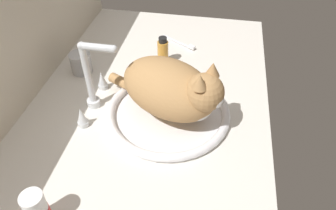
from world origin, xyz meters
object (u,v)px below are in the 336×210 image
(faucet, at_px, (92,83))
(metal_jar, at_px, (81,63))
(amber_bottle, at_px, (162,51))
(pill_bottle, at_px, (37,210))
(toothbrush, at_px, (179,42))
(cat, at_px, (173,89))
(sink_basin, at_px, (168,112))

(faucet, height_order, metal_jar, faucet)
(faucet, bearing_deg, amber_bottle, -30.23)
(faucet, height_order, amber_bottle, faucet)
(pill_bottle, xyz_separation_m, toothbrush, (0.78, -0.19, -0.04))
(cat, distance_m, toothbrush, 0.43)
(sink_basin, bearing_deg, faucet, 90.00)
(faucet, distance_m, amber_bottle, 0.31)
(amber_bottle, bearing_deg, pill_bottle, 167.45)
(amber_bottle, height_order, pill_bottle, amber_bottle)
(sink_basin, distance_m, metal_jar, 0.37)
(sink_basin, distance_m, amber_bottle, 0.28)
(cat, bearing_deg, amber_bottle, 17.64)
(metal_jar, relative_size, pill_bottle, 0.77)
(metal_jar, bearing_deg, pill_bottle, -167.21)
(cat, relative_size, toothbrush, 2.67)
(sink_basin, xyz_separation_m, cat, (-0.01, -0.02, 0.10))
(sink_basin, distance_m, pill_bottle, 0.44)
(pill_bottle, distance_m, toothbrush, 0.81)
(amber_bottle, distance_m, pill_bottle, 0.66)
(pill_bottle, bearing_deg, amber_bottle, -12.55)
(faucet, xyz_separation_m, pill_bottle, (-0.38, -0.01, -0.04))
(pill_bottle, bearing_deg, faucet, 1.73)
(cat, relative_size, metal_jar, 5.17)
(sink_basin, xyz_separation_m, amber_bottle, (0.27, 0.07, 0.04))
(amber_bottle, distance_m, toothbrush, 0.15)
(cat, relative_size, amber_bottle, 3.63)
(cat, height_order, metal_jar, cat)
(metal_jar, distance_m, pill_bottle, 0.55)
(cat, xyz_separation_m, metal_jar, (0.17, 0.35, -0.07))
(cat, xyz_separation_m, pill_bottle, (-0.37, 0.23, -0.06))
(pill_bottle, bearing_deg, toothbrush, -13.33)
(amber_bottle, bearing_deg, sink_basin, -165.17)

